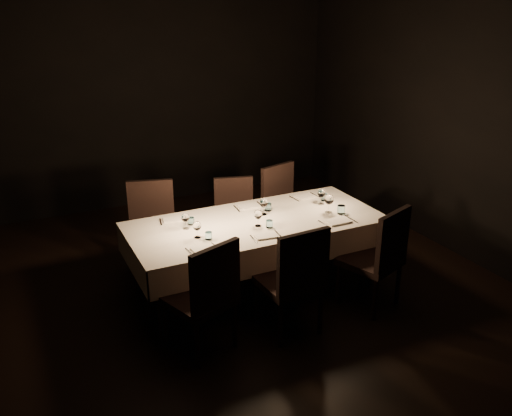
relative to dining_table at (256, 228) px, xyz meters
name	(u,v)px	position (x,y,z in m)	size (l,w,h in m)	color
room	(256,149)	(0.00, 0.00, 0.81)	(5.01, 6.01, 3.01)	black
dining_table	(256,228)	(0.00, 0.00, 0.00)	(2.52, 1.12, 0.76)	black
chair_near_left	(206,293)	(-0.83, -0.78, -0.13)	(0.63, 0.63, 1.03)	black
place_setting_near_left	(201,235)	(-0.65, -0.22, 0.14)	(0.30, 0.39, 0.16)	beige
chair_near_center	(294,277)	(-0.05, -0.86, -0.12)	(0.53, 0.53, 1.04)	black
place_setting_near_center	(263,223)	(-0.03, -0.22, 0.14)	(0.31, 0.39, 0.17)	beige
chair_near_right	(379,255)	(0.89, -0.82, -0.12)	(0.64, 0.64, 1.04)	black
place_setting_near_right	(335,208)	(0.78, -0.22, 0.15)	(0.36, 0.42, 0.20)	beige
chair_far_left	(152,225)	(-0.83, 0.83, -0.13)	(0.60, 0.60, 1.02)	black
place_setting_far_left	(183,219)	(-0.68, 0.22, 0.14)	(0.31, 0.39, 0.16)	beige
chair_far_center	(235,215)	(0.12, 0.81, -0.17)	(0.55, 0.55, 0.93)	black
place_setting_far_center	(260,205)	(0.15, 0.22, 0.14)	(0.33, 0.40, 0.18)	beige
chair_far_right	(284,204)	(0.74, 0.77, -0.14)	(0.59, 0.59, 1.01)	black
place_setting_far_right	(317,195)	(0.84, 0.22, 0.14)	(0.32, 0.40, 0.18)	beige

